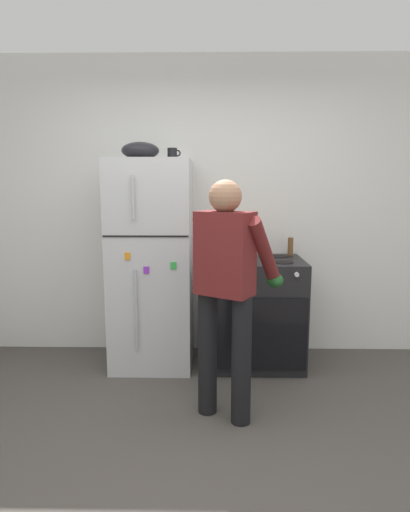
{
  "coord_description": "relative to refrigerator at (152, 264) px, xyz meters",
  "views": [
    {
      "loc": [
        0.08,
        -2.14,
        1.58
      ],
      "look_at": [
        0.01,
        1.32,
        1.0
      ],
      "focal_mm": 30.78,
      "sensor_mm": 36.0,
      "label": 1
    }
  ],
  "objects": [
    {
      "name": "ground",
      "position": [
        0.45,
        -1.57,
        -0.89
      ],
      "size": [
        8.0,
        8.0,
        0.0
      ],
      "primitive_type": "plane",
      "color": "#4C4742"
    },
    {
      "name": "person_cook",
      "position": [
        0.62,
        -0.9,
        0.07
      ],
      "size": [
        0.64,
        0.67,
        1.6
      ],
      "color": "black",
      "rests_on": "ground"
    },
    {
      "name": "coffee_mug",
      "position": [
        0.18,
        0.05,
        0.93
      ],
      "size": [
        0.11,
        0.08,
        0.1
      ],
      "color": "black",
      "rests_on": "refrigerator"
    },
    {
      "name": "stove_range",
      "position": [
        0.92,
        -0.01,
        -0.42
      ],
      "size": [
        0.76,
        0.67,
        0.94
      ],
      "color": "black",
      "rests_on": "ground"
    },
    {
      "name": "refrigerator",
      "position": [
        0.0,
        0.0,
        0.0
      ],
      "size": [
        0.68,
        0.72,
        1.77
      ],
      "color": "silver",
      "rests_on": "ground"
    },
    {
      "name": "kitchen_wall_back",
      "position": [
        0.45,
        0.38,
        0.46
      ],
      "size": [
        6.0,
        0.1,
        2.7
      ],
      "primitive_type": "cube",
      "color": "white",
      "rests_on": "ground"
    },
    {
      "name": "mixing_bowl",
      "position": [
        -0.08,
        0.0,
        0.96
      ],
      "size": [
        0.31,
        0.31,
        0.14
      ],
      "primitive_type": "ellipsoid",
      "color": "black",
      "rests_on": "refrigerator"
    },
    {
      "name": "red_pot",
      "position": [
        0.76,
        -0.05,
        0.1
      ],
      "size": [
        0.37,
        0.27,
        0.11
      ],
      "color": "orange",
      "rests_on": "stove_range"
    },
    {
      "name": "pepper_mill",
      "position": [
        1.22,
        0.2,
        0.13
      ],
      "size": [
        0.05,
        0.05,
        0.16
      ],
      "primitive_type": "cylinder",
      "color": "brown",
      "rests_on": "stove_range"
    }
  ]
}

